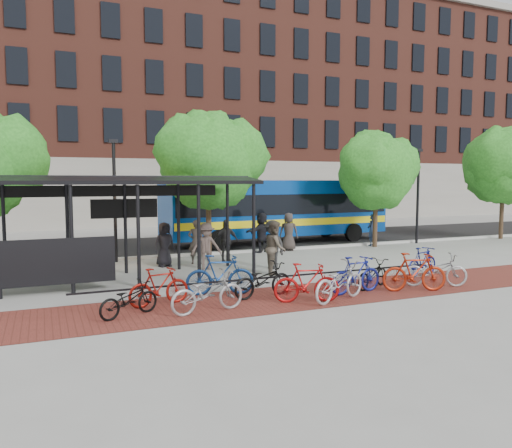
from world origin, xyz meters
name	(u,v)px	position (x,y,z in m)	size (l,w,h in m)	color
ground	(303,264)	(0.00, 0.00, 0.00)	(160.00, 160.00, 0.00)	#9E9E99
asphalt_street	(234,242)	(0.00, 8.00, 0.01)	(160.00, 8.00, 0.01)	black
curb	(264,250)	(0.00, 4.00, 0.06)	(160.00, 0.25, 0.12)	#B7B7B2
brick_strip	(325,294)	(-2.00, -5.00, 0.00)	(24.00, 3.00, 0.01)	maroon
bike_rack_rail	(273,292)	(-3.30, -4.10, 0.00)	(12.00, 0.05, 0.95)	black
building_brick	(265,111)	(10.00, 26.00, 10.00)	(55.00, 14.00, 20.00)	brown
bus_shelter	(96,193)	(-8.13, -0.48, 3.00)	(10.60, 3.07, 3.60)	black
tree_b	(210,157)	(-2.90, 3.35, 4.46)	(5.15, 4.20, 6.47)	#382619
tree_c	(377,168)	(6.09, 3.35, 4.05)	(4.66, 3.80, 5.92)	#382619
tree_d	(504,163)	(15.10, 3.35, 4.47)	(5.39, 4.40, 6.55)	#382619
lamp_post_left	(115,197)	(-7.00, 3.60, 2.75)	(0.35, 0.20, 5.12)	black
lamp_post_right	(418,193)	(9.00, 3.60, 2.75)	(0.35, 0.20, 5.12)	black
bus	(278,207)	(2.10, 6.78, 1.97)	(12.82, 3.46, 3.43)	#083A92
bike_0	(129,299)	(-7.86, -5.24, 0.44)	(0.59, 1.68, 0.88)	black
bike_1	(159,287)	(-6.92, -4.44, 0.53)	(0.50, 1.77, 1.06)	maroon
bike_2	(207,292)	(-5.92, -5.66, 0.54)	(0.72, 2.07, 1.09)	gray
bike_3	(220,275)	(-4.97, -3.90, 0.61)	(0.58, 2.04, 1.23)	navy
bike_4	(263,280)	(-3.91, -4.68, 0.52)	(0.69, 1.97, 1.03)	black
bike_5	(307,283)	(-3.03, -5.74, 0.56)	(0.53, 1.88, 1.13)	#A10E0E
bike_6	(339,281)	(-2.09, -5.93, 0.56)	(0.75, 2.15, 1.13)	#B2B3B5
bike_7	(356,275)	(-1.10, -5.32, 0.58)	(0.54, 1.91, 1.15)	navy
bike_8	(372,274)	(-0.19, -4.91, 0.46)	(0.61, 1.74, 0.92)	black
bike_9	(414,272)	(0.71, -5.82, 0.61)	(0.57, 2.02, 1.22)	maroon
bike_10	(435,270)	(1.81, -5.51, 0.54)	(0.72, 2.06, 1.08)	#949496
bike_11	(422,262)	(2.64, -4.00, 0.53)	(0.50, 1.78, 1.07)	navy
pedestrian_0	(164,244)	(-5.36, 1.71, 0.89)	(0.87, 0.56, 1.77)	black
pedestrian_1	(196,242)	(-4.02, 1.82, 0.91)	(0.67, 0.44, 1.82)	#403933
pedestrian_3	(206,246)	(-4.03, 0.44, 0.90)	(1.16, 0.67, 1.80)	brown
pedestrian_4	(226,241)	(-2.78, 1.69, 0.90)	(1.06, 0.44, 1.81)	#242424
pedestrian_5	(262,232)	(-0.20, 3.80, 0.96)	(1.77, 0.56, 1.91)	black
pedestrian_6	(289,232)	(1.25, 3.80, 0.93)	(0.91, 0.59, 1.86)	#372F2C
pedestrian_7	(372,230)	(6.09, 3.70, 0.83)	(0.61, 0.40, 1.67)	navy
pedestrian_8	(275,248)	(-2.01, -1.50, 0.98)	(0.95, 0.74, 1.96)	brown
pedestrian_9	(273,245)	(-1.62, -0.46, 0.95)	(1.22, 0.70, 1.90)	#262626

